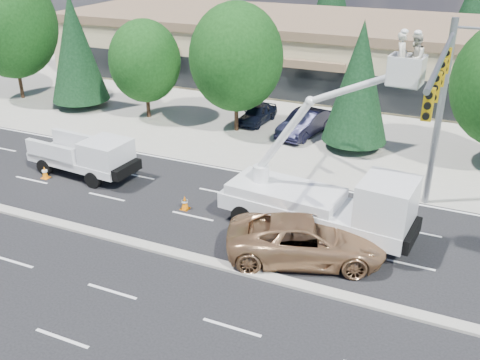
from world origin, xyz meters
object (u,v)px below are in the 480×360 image
at_px(minivan, 306,239).
at_px(utility_pickup, 87,160).
at_px(signal_mast, 441,97).
at_px(bucket_truck, 335,196).

bearing_deg(minivan, utility_pickup, 58.44).
bearing_deg(utility_pickup, minivan, -7.95).
relative_size(signal_mast, utility_pickup, 1.64).
bearing_deg(bucket_truck, utility_pickup, -177.83).
distance_m(signal_mast, bucket_truck, 6.07).
distance_m(bucket_truck, minivan, 2.49).
xyz_separation_m(signal_mast, utility_pickup, (-17.51, -2.08, -5.10)).
xyz_separation_m(utility_pickup, minivan, (13.48, -3.01, -0.05)).
relative_size(bucket_truck, minivan, 1.42).
distance_m(signal_mast, minivan, 8.29).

